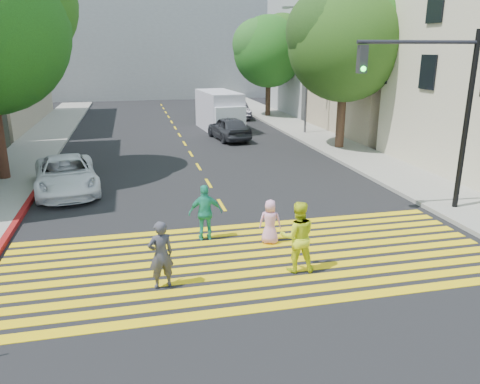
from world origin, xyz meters
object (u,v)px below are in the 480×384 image
object	(u,v)px
pedestrian_extra	(205,213)
white_sedan	(66,175)
tree_right_near	(347,37)
silver_car	(209,108)
pedestrian_man	(161,255)
pedestrian_child	(270,222)
tree_right_far	(270,48)
dark_car_parked	(238,110)
pedestrian_woman	(298,237)
dark_car_near	(229,128)
white_van	(220,112)
traffic_signal	(439,98)

from	to	relation	value
pedestrian_extra	white_sedan	distance (m)	7.69
tree_right_near	silver_car	bearing A→B (deg)	107.10
pedestrian_man	pedestrian_child	size ratio (longest dim) A/B	1.27
tree_right_far	dark_car_parked	bearing A→B (deg)	-173.89
pedestrian_man	pedestrian_woman	xyz separation A→B (m)	(3.44, 0.11, 0.09)
pedestrian_man	pedestrian_woman	world-z (taller)	pedestrian_woman
pedestrian_child	pedestrian_extra	xyz separation A→B (m)	(-1.79, 0.70, 0.18)
pedestrian_extra	silver_car	distance (m)	27.83
pedestrian_child	dark_car_near	xyz separation A→B (m)	(2.14, 16.39, 0.07)
silver_car	dark_car_parked	world-z (taller)	dark_car_parked
tree_right_near	white_van	bearing A→B (deg)	125.48
tree_right_near	pedestrian_man	bearing A→B (deg)	-128.13
dark_car_near	traffic_signal	world-z (taller)	traffic_signal
pedestrian_woman	white_sedan	bearing A→B (deg)	-43.34
tree_right_near	pedestrian_child	xyz separation A→B (m)	(-7.77, -12.09, -5.43)
pedestrian_extra	traffic_signal	bearing A→B (deg)	-174.43
traffic_signal	white_sedan	bearing A→B (deg)	160.04
pedestrian_extra	white_sedan	size ratio (longest dim) A/B	0.34
tree_right_far	pedestrian_child	world-z (taller)	tree_right_far
white_sedan	dark_car_parked	world-z (taller)	white_sedan
pedestrian_extra	traffic_signal	distance (m)	8.47
pedestrian_child	pedestrian_woman	bearing A→B (deg)	114.87
pedestrian_woman	white_van	bearing A→B (deg)	-86.07
pedestrian_man	white_van	distance (m)	22.51
tree_right_near	white_sedan	xyz separation A→B (m)	(-14.21, -5.27, -5.40)
white_sedan	dark_car_near	bearing A→B (deg)	39.33
pedestrian_man	silver_car	world-z (taller)	pedestrian_man
tree_right_near	pedestrian_extra	world-z (taller)	tree_right_near
white_sedan	pedestrian_man	bearing A→B (deg)	-78.98
tree_right_near	tree_right_far	world-z (taller)	tree_right_near
tree_right_near	traffic_signal	size ratio (longest dim) A/B	1.48
tree_right_far	silver_car	size ratio (longest dim) A/B	1.95
dark_car_parked	pedestrian_child	bearing A→B (deg)	-100.96
dark_car_near	pedestrian_woman	bearing A→B (deg)	75.67
pedestrian_child	white_sedan	world-z (taller)	white_sedan
dark_car_parked	white_sedan	bearing A→B (deg)	-121.37
pedestrian_extra	silver_car	world-z (taller)	pedestrian_extra
tree_right_far	pedestrian_child	distance (m)	27.27
dark_car_near	dark_car_parked	world-z (taller)	dark_car_near
pedestrian_woman	traffic_signal	xyz separation A→B (m)	(5.90, 3.24, 3.01)
tree_right_near	pedestrian_child	size ratio (longest dim) A/B	6.80
dark_car_parked	pedestrian_man	bearing A→B (deg)	-106.68
white_sedan	silver_car	distance (m)	23.25
white_sedan	dark_car_parked	bearing A→B (deg)	50.16
tree_right_near	pedestrian_woman	xyz separation A→B (m)	(-7.60, -13.96, -5.16)
dark_car_near	white_van	bearing A→B (deg)	-99.85
dark_car_parked	traffic_signal	xyz separation A→B (m)	(1.28, -24.09, 3.28)
traffic_signal	tree_right_far	bearing A→B (deg)	90.25
pedestrian_woman	silver_car	distance (m)	30.13
pedestrian_woman	silver_car	bearing A→B (deg)	-85.67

